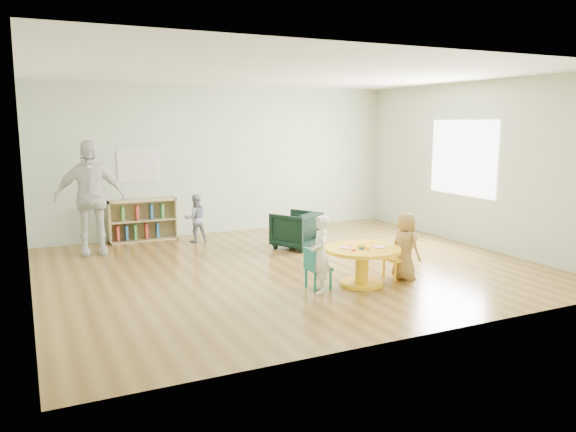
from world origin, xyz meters
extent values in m
plane|color=brown|center=(0.00, 0.00, 0.00)|extent=(7.00, 7.00, 0.00)
cube|color=silver|center=(0.00, 0.00, 2.75)|extent=(7.00, 6.00, 0.10)
cube|color=#A8B79C|center=(0.00, 3.00, 1.40)|extent=(7.00, 0.10, 2.80)
cube|color=#A8B79C|center=(0.00, -3.00, 1.40)|extent=(7.00, 0.10, 2.80)
cube|color=#A8B79C|center=(-3.50, 0.00, 1.40)|extent=(0.10, 6.00, 2.80)
cube|color=#A8B79C|center=(3.50, 0.00, 1.40)|extent=(0.10, 6.00, 2.80)
cube|color=silver|center=(3.48, 0.30, 1.50)|extent=(0.02, 1.60, 1.30)
cylinder|color=yellow|center=(0.44, -1.23, 0.23)|extent=(0.18, 0.18, 0.46)
cylinder|color=yellow|center=(0.44, -1.23, 0.02)|extent=(0.56, 0.56, 0.04)
cylinder|color=yellow|center=(0.44, -1.23, 0.48)|extent=(1.01, 1.01, 0.04)
cylinder|color=pink|center=(0.22, -1.17, 0.51)|extent=(0.15, 0.15, 0.01)
cylinder|color=pink|center=(0.64, -1.32, 0.51)|extent=(0.17, 0.17, 0.01)
cylinder|color=yellow|center=(0.42, -1.25, 0.52)|extent=(0.10, 0.13, 0.04)
cylinder|color=#11632A|center=(0.38, -1.33, 0.52)|extent=(0.04, 0.05, 0.02)
cylinder|color=#11632A|center=(0.46, -1.18, 0.52)|extent=(0.04, 0.05, 0.02)
cube|color=red|center=(0.31, -1.13, 0.51)|extent=(0.06, 0.06, 0.02)
cube|color=orange|center=(0.44, -1.38, 0.51)|extent=(0.06, 0.07, 0.02)
cube|color=#172EAD|center=(0.37, -1.31, 0.51)|extent=(0.06, 0.05, 0.02)
cube|color=#11632A|center=(0.42, -1.22, 0.51)|extent=(0.07, 0.07, 0.02)
cube|color=red|center=(0.24, -1.35, 0.51)|extent=(0.07, 0.06, 0.02)
cube|color=#167A6F|center=(-0.15, -1.13, 0.27)|extent=(0.30, 0.30, 0.04)
cube|color=#167A6F|center=(-0.28, -1.13, 0.41)|extent=(0.04, 0.29, 0.25)
cylinder|color=#167A6F|center=(-0.27, -1.02, 0.12)|extent=(0.03, 0.03, 0.25)
cylinder|color=#167A6F|center=(-0.26, -1.25, 0.12)|extent=(0.03, 0.03, 0.25)
cylinder|color=#167A6F|center=(-0.04, -1.01, 0.12)|extent=(0.03, 0.03, 0.25)
cylinder|color=#167A6F|center=(-0.03, -1.24, 0.12)|extent=(0.03, 0.03, 0.25)
cube|color=yellow|center=(1.04, -1.16, 0.28)|extent=(0.32, 0.32, 0.04)
cube|color=yellow|center=(1.17, -1.15, 0.43)|extent=(0.05, 0.30, 0.26)
cylinder|color=yellow|center=(1.17, -1.27, 0.13)|extent=(0.04, 0.04, 0.26)
cylinder|color=yellow|center=(1.15, -1.03, 0.13)|extent=(0.04, 0.04, 0.26)
cylinder|color=yellow|center=(0.93, -1.29, 0.13)|extent=(0.04, 0.04, 0.26)
cylinder|color=yellow|center=(0.92, -1.05, 0.13)|extent=(0.04, 0.04, 0.26)
cube|color=tan|center=(-2.19, 2.83, 0.38)|extent=(0.03, 0.30, 0.75)
cube|color=tan|center=(-1.01, 2.83, 0.38)|extent=(0.03, 0.30, 0.75)
cube|color=tan|center=(-1.60, 2.83, 0.01)|extent=(1.20, 0.30, 0.03)
cube|color=tan|center=(-1.60, 2.83, 0.73)|extent=(1.20, 0.30, 0.03)
cube|color=tan|center=(-1.60, 2.83, 0.38)|extent=(1.14, 0.28, 0.03)
cube|color=tan|center=(-1.60, 2.97, 0.38)|extent=(1.20, 0.02, 0.75)
cube|color=#C43F34|center=(-2.05, 2.81, 0.18)|extent=(0.04, 0.18, 0.26)
cube|color=#2C679D|center=(-1.90, 2.81, 0.18)|extent=(0.04, 0.18, 0.26)
cube|color=#519E49|center=(-1.75, 2.81, 0.18)|extent=(0.04, 0.18, 0.26)
cube|color=#C43F34|center=(-1.55, 2.81, 0.18)|extent=(0.04, 0.18, 0.26)
cube|color=#2C679D|center=(-1.35, 2.81, 0.18)|extent=(0.04, 0.18, 0.26)
cube|color=#519E49|center=(-1.95, 2.81, 0.53)|extent=(0.04, 0.18, 0.26)
cube|color=#C43F34|center=(-1.70, 2.81, 0.53)|extent=(0.04, 0.18, 0.26)
cube|color=#2C679D|center=(-1.45, 2.81, 0.53)|extent=(0.04, 0.18, 0.26)
cube|color=#519E49|center=(-1.25, 2.81, 0.53)|extent=(0.04, 0.18, 0.26)
cube|color=white|center=(-1.60, 2.98, 1.35)|extent=(0.74, 0.01, 0.54)
cube|color=#D74A2D|center=(-1.60, 2.98, 1.35)|extent=(0.70, 0.00, 0.50)
imported|color=black|center=(0.63, 1.10, 0.31)|extent=(0.92, 0.93, 0.63)
imported|color=white|center=(-0.21, -1.28, 0.49)|extent=(0.33, 0.41, 0.98)
imported|color=yellow|center=(1.11, -1.26, 0.46)|extent=(0.37, 0.50, 0.92)
imported|color=#1A2643|center=(-0.77, 2.31, 0.43)|extent=(0.42, 0.33, 0.86)
imported|color=silver|center=(-2.55, 2.15, 0.92)|extent=(1.10, 0.49, 1.85)
camera|label=1|loc=(-3.50, -7.26, 2.12)|focal=35.00mm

